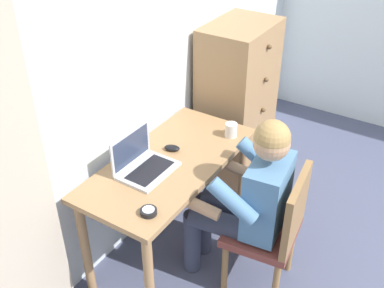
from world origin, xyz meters
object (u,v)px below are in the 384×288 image
(person_seated, at_px, (247,195))
(laptop, at_px, (142,163))
(computer_mouse, at_px, (172,148))
(desk_clock, at_px, (149,212))
(dresser, at_px, (237,102))
(chair, at_px, (274,227))
(coffee_mug, at_px, (231,130))
(desk, at_px, (170,176))

(person_seated, relative_size, laptop, 3.45)
(computer_mouse, relative_size, desk_clock, 1.11)
(dresser, bearing_deg, chair, -142.07)
(person_seated, relative_size, desk_clock, 13.15)
(person_seated, distance_m, desk_clock, 0.61)
(chair, distance_m, computer_mouse, 0.79)
(laptop, relative_size, coffee_mug, 2.86)
(dresser, relative_size, laptop, 3.73)
(desk, xyz_separation_m, laptop, (-0.16, 0.08, 0.17))
(desk_clock, relative_size, coffee_mug, 0.75)
(computer_mouse, bearing_deg, person_seated, -112.43)
(chair, distance_m, desk_clock, 0.78)
(computer_mouse, height_order, desk_clock, computer_mouse)
(desk_clock, bearing_deg, dresser, 10.10)
(dresser, height_order, chair, dresser)
(computer_mouse, bearing_deg, chair, -109.71)
(chair, relative_size, coffee_mug, 7.21)
(laptop, xyz_separation_m, coffee_mug, (0.61, -0.26, -0.00))
(chair, xyz_separation_m, laptop, (-0.24, 0.76, 0.32))
(dresser, distance_m, chair, 1.27)
(dresser, bearing_deg, coffee_mug, -156.18)
(chair, xyz_separation_m, desk_clock, (-0.53, 0.50, 0.28))
(chair, xyz_separation_m, computer_mouse, (0.03, 0.74, 0.28))
(desk_clock, bearing_deg, laptop, 41.77)
(chair, height_order, coffee_mug, chair)
(computer_mouse, bearing_deg, coffee_mug, -51.62)
(chair, distance_m, person_seated, 0.26)
(chair, height_order, computer_mouse, chair)
(desk, distance_m, computer_mouse, 0.17)
(desk, distance_m, chair, 0.71)
(desk, xyz_separation_m, dresser, (1.07, 0.09, 0.01))
(computer_mouse, xyz_separation_m, desk_clock, (-0.56, -0.23, -0.00))
(desk_clock, height_order, coffee_mug, coffee_mug)
(laptop, distance_m, computer_mouse, 0.27)
(laptop, height_order, coffee_mug, laptop)
(chair, relative_size, laptop, 2.52)
(chair, distance_m, laptop, 0.86)
(laptop, distance_m, coffee_mug, 0.67)
(dresser, relative_size, desk_clock, 14.25)
(desk_clock, bearing_deg, person_seated, -32.35)
(desk, xyz_separation_m, desk_clock, (-0.45, -0.18, 0.13))
(dresser, height_order, computer_mouse, dresser)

